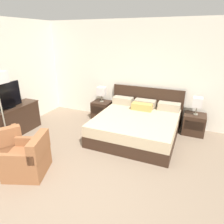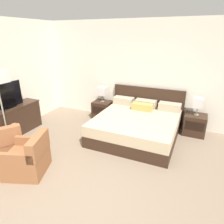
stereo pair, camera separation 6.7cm
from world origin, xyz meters
name	(u,v)px [view 1 (the left image)]	position (x,y,z in m)	size (l,w,h in m)	color
ground_plane	(74,193)	(0.00, 0.00, 0.00)	(9.98, 9.98, 0.00)	#84705B
wall_back	(137,73)	(0.00, 3.36, 1.41)	(6.82, 0.06, 2.81)	silver
wall_left	(4,78)	(-2.84, 1.36, 1.41)	(0.06, 5.13, 2.81)	silver
bed	(137,125)	(0.36, 2.34, 0.30)	(2.00, 2.02, 1.04)	#332116
nightstand_left	(102,110)	(-0.96, 3.03, 0.26)	(0.53, 0.48, 0.53)	#332116
nightstand_right	(194,124)	(1.68, 3.03, 0.26)	(0.53, 0.48, 0.53)	#332116
table_lamp_left	(101,91)	(-0.96, 3.03, 0.85)	(0.23, 0.23, 0.45)	gray
table_lamp_right	(197,102)	(1.68, 3.03, 0.85)	(0.23, 0.23, 0.45)	gray
dresser	(15,120)	(-2.56, 1.23, 0.38)	(0.46, 1.31, 0.74)	#332116
tv	(7,96)	(-2.55, 1.13, 1.03)	(0.18, 0.76, 0.61)	black
armchair_by_window	(3,146)	(-1.86, 0.28, 0.28)	(0.95, 0.94, 0.76)	#935B38
armchair_companion	(29,159)	(-1.03, 0.13, 0.28)	(0.89, 0.88, 0.76)	#935B38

